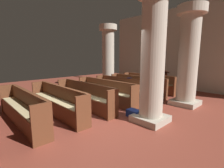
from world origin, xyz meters
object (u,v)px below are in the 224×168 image
lectern (163,82)px  hymn_book (130,78)px  kneeler_box_blue (134,113)px  pillar_aisle_rear (153,55)px  pew_row_3 (105,91)px  pew_row_5 (57,100)px  pew_row_6 (22,107)px  pew_row_0 (148,82)px  pillar_aisle_side (189,55)px  pew_row_1 (137,85)px  pew_row_2 (122,87)px  pillar_far_side (108,56)px  pew_row_4 (84,95)px

lectern → hymn_book: lectern is taller
hymn_book → kneeler_box_blue: hymn_book is taller
pillar_aisle_rear → hymn_book: bearing=143.2°
pew_row_3 → pillar_aisle_rear: size_ratio=0.85×
pew_row_3 → lectern: 3.98m
pew_row_5 → kneeler_box_blue: pew_row_5 is taller
pew_row_6 → hymn_book: hymn_book is taller
pew_row_0 → lectern: bearing=69.0°
pew_row_3 → pillar_aisle_side: pillar_aisle_side is taller
pew_row_0 → pew_row_1: 1.01m
pew_row_2 → hymn_book: (0.24, 0.19, 0.42)m
pew_row_5 → pillar_aisle_rear: size_ratio=0.85×
pew_row_3 → pillar_far_side: 3.54m
pew_row_3 → pillar_aisle_rear: 2.77m
pew_row_1 → pew_row_4: 3.04m
lectern → kneeler_box_blue: 4.65m
pew_row_4 → lectern: bearing=85.9°
pew_row_2 → pew_row_4: same height
pew_row_1 → pew_row_4: size_ratio=1.00×
pew_row_5 → hymn_book: bearing=85.7°
pew_row_3 → pew_row_2: bearing=90.0°
pew_row_2 → pew_row_5: same height
pew_row_0 → pew_row_4: 4.06m
pew_row_1 → lectern: 1.96m
pew_row_1 → pew_row_4: same height
pew_row_1 → lectern: (0.35, 1.93, -0.03)m
pew_row_3 → pew_row_6: 3.04m
pew_row_0 → pew_row_3: bearing=-90.0°
pew_row_4 → pew_row_6: bearing=-90.0°
pew_row_3 → pillar_far_side: (-2.32, 2.29, 1.39)m
pillar_aisle_side → kneeler_box_blue: pillar_aisle_side is taller
pew_row_4 → pew_row_5: (0.00, -1.01, 0.00)m
pew_row_3 → pew_row_6: bearing=-90.0°
pew_row_2 → pew_row_3: size_ratio=1.00×
pew_row_0 → pew_row_6: same height
pew_row_3 → lectern: (0.35, 3.96, -0.03)m
pillar_aisle_side → pillar_aisle_rear: bearing=-90.0°
hymn_book → pillar_aisle_side: bearing=20.1°
pew_row_2 → pew_row_4: size_ratio=1.00×
pew_row_2 → pew_row_4: (0.00, -2.03, 0.00)m
hymn_book → kneeler_box_blue: (1.58, -1.65, -0.79)m
pew_row_1 → kneeler_box_blue: bearing=-53.5°
pew_row_5 → pillar_aisle_side: 4.87m
pew_row_0 → pew_row_3: 3.04m
lectern → kneeler_box_blue: bearing=-71.5°
pew_row_6 → lectern: 7.01m
pew_row_4 → pillar_aisle_rear: (2.37, 0.63, 1.39)m
lectern → pew_row_4: bearing=-94.1°
pew_row_2 → pew_row_3: bearing=-90.0°
pew_row_2 → lectern: lectern is taller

